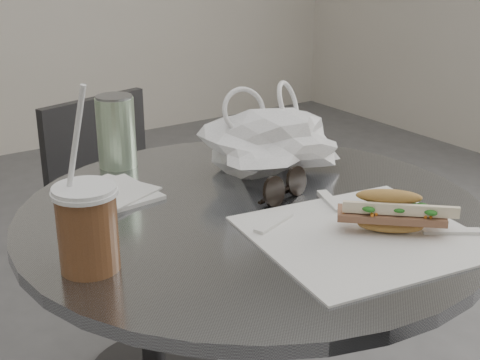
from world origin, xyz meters
TOP-DOWN VIEW (x-y plane):
  - cafe_table at (0.00, 0.20)m, footprint 0.76×0.76m
  - chair_far at (0.09, 0.85)m, footprint 0.40×0.44m
  - sandwich_paper at (0.07, 0.02)m, footprint 0.35×0.34m
  - banh_mi at (0.11, 0.01)m, footprint 0.19×0.19m
  - iced_coffee at (-0.30, 0.16)m, footprint 0.09×0.09m
  - sunglasses at (0.07, 0.20)m, footprint 0.11×0.05m
  - plastic_bag at (0.12, 0.31)m, footprint 0.28×0.24m
  - napkin_stack at (-0.17, 0.38)m, footprint 0.17×0.17m
  - drink_can at (-0.09, 0.52)m, footprint 0.07×0.07m

SIDE VIEW (x-z plane):
  - chair_far at x=0.09m, z-range -0.04..0.72m
  - cafe_table at x=0.00m, z-range 0.10..0.84m
  - sandwich_paper at x=0.07m, z-range 0.74..0.74m
  - napkin_stack at x=-0.17m, z-range 0.74..0.75m
  - sunglasses at x=0.07m, z-range 0.73..0.79m
  - banh_mi at x=0.11m, z-range 0.74..0.81m
  - plastic_bag at x=0.12m, z-range 0.74..0.86m
  - iced_coffee at x=-0.30m, z-range 0.68..0.93m
  - drink_can at x=-0.09m, z-range 0.74..0.88m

